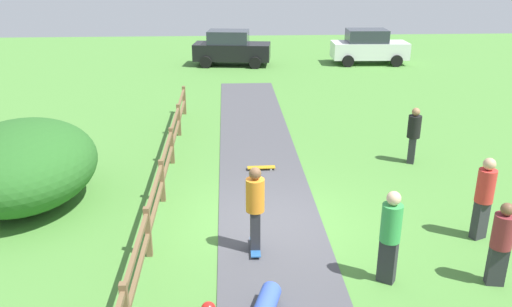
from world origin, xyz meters
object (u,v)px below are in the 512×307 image
bystander_black (414,133)px  bystander_green (390,233)px  bystander_maroon (501,241)px  parked_car_black (231,48)px  parked_car_white (369,47)px  skater_riding (255,205)px  bush_large (23,165)px  skateboard_loose (261,167)px  bystander_red (484,194)px

bystander_black → bystander_green: size_ratio=0.90×
bystander_maroon → parked_car_black: 21.70m
bystander_maroon → parked_car_white: (3.08, 21.18, 0.04)m
bystander_maroon → parked_car_black: parked_car_black is taller
bystander_maroon → parked_car_black: (-4.66, 21.19, 0.04)m
bystander_green → parked_car_black: size_ratio=0.43×
parked_car_white → skater_riding: bearing=-110.8°
bush_large → parked_car_white: (13.04, 17.17, -0.07)m
parked_car_black → skateboard_loose: bearing=-87.6°
bystander_black → parked_car_white: 15.25m
skateboard_loose → bystander_maroon: bearing=-55.3°
bystander_black → bystander_green: bearing=-112.8°
bystander_black → parked_car_white: bearing=80.2°
skater_riding → parked_car_white: parked_car_white is taller
bush_large → parked_car_white: 21.56m
skater_riding → bystander_black: bearing=43.9°
bush_large → bystander_black: (10.44, 2.14, -0.10)m
skater_riding → bush_large: bearing=154.9°
bush_large → parked_car_black: bush_large is taller
bystander_red → parked_car_white: (2.61, 19.49, -0.08)m
skateboard_loose → parked_car_black: parked_car_black is taller
bystander_maroon → parked_car_black: size_ratio=0.38×
skater_riding → parked_car_white: 21.13m
bush_large → bystander_black: bush_large is taller
skater_riding → bystander_red: (4.89, 0.27, -0.02)m
bystander_green → parked_car_black: 21.15m
skateboard_loose → parked_car_black: (-0.65, 15.40, 0.87)m
skateboard_loose → bystander_maroon: size_ratio=0.48×
skateboard_loose → bystander_green: (2.00, -5.58, 0.95)m
bystander_green → skater_riding: bearing=153.2°
bush_large → bystander_maroon: 10.73m
bush_large → bystander_maroon: size_ratio=2.49×
bystander_black → bystander_green: (-2.50, -5.95, 0.11)m
skateboard_loose → skater_riding: bearing=-95.4°
parked_car_white → skateboard_loose: bearing=-114.7°
bush_large → skateboard_loose: (5.94, 1.77, -0.94)m
bystander_red → parked_car_black: parked_car_black is taller
skater_riding → bystander_red: bearing=3.1°
parked_car_white → bush_large: bearing=-127.2°
skater_riding → skateboard_loose: bearing=84.6°
bystander_black → bystander_maroon: bystander_black is taller
bystander_maroon → bystander_green: bearing=174.1°
bush_large → skateboard_loose: bush_large is taller
bush_large → bystander_red: bush_large is taller
bystander_red → parked_car_white: 19.66m
bush_large → bystander_red: 10.68m
parked_car_black → bystander_maroon: bearing=-77.6°
skater_riding → bystander_green: size_ratio=1.00×
bystander_black → bystander_red: size_ratio=0.90×
bystander_red → parked_car_black: (-5.13, 19.49, -0.08)m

